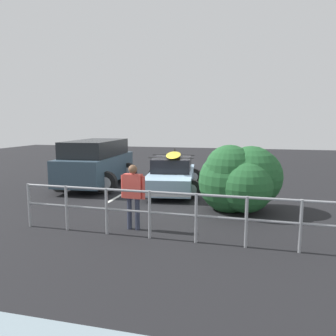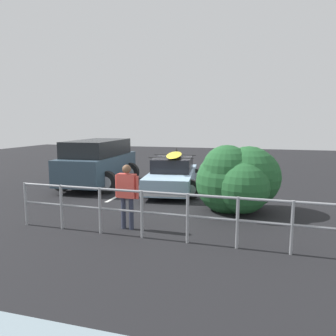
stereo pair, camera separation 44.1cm
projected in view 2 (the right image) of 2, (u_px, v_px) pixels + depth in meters
name	position (u px, v px, depth m)	size (l,w,h in m)	color
ground_plane	(183.00, 195.00, 11.88)	(44.00, 44.00, 0.02)	black
parking_stripe	(134.00, 188.00, 13.07)	(4.91, 0.12, 0.00)	silver
sedan_car	(173.00, 175.00, 12.59)	(2.65, 4.47, 1.54)	#8CADC6
suv_car	(98.00, 162.00, 13.44)	(2.81, 4.52, 1.88)	#334756
person_bystander	(127.00, 191.00, 7.93)	(0.62, 0.21, 1.60)	#33384C
railing_fence	(164.00, 210.00, 7.19)	(7.47, 0.24, 1.10)	gray
bush_near_left	(239.00, 179.00, 9.51)	(2.47, 2.23, 2.06)	brown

